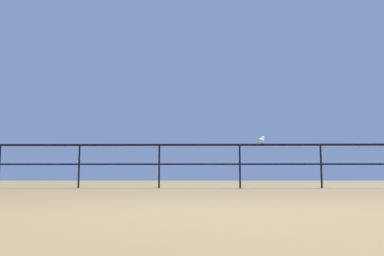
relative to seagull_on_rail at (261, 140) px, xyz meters
The scene contains 3 objects.
ground_plane 7.32m from the seagull_on_rail, 102.05° to the right, with size 60.00×60.00×0.00m, color olive.
pier_railing 1.55m from the seagull_on_rail, behind, with size 21.58×0.05×1.07m.
seagull_on_rail is the anchor object (origin of this frame).
Camera 1 is at (-0.01, -2.98, 0.26)m, focal length 38.63 mm.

